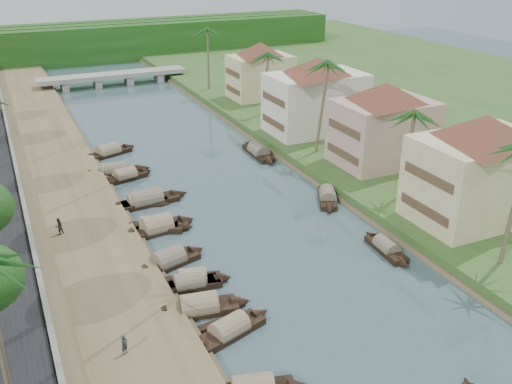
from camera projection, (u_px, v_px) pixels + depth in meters
name	position (u px, v px, depth m)	size (l,w,h in m)	color
ground	(288.00, 260.00, 50.15)	(220.00, 220.00, 0.00)	#3B5359
left_bank	(67.00, 201.00, 60.41)	(10.00, 180.00, 0.80)	brown
right_bank	(346.00, 152.00, 73.79)	(16.00, 180.00, 1.20)	#2E5522
retaining_wall	(23.00, 200.00, 58.41)	(0.40, 180.00, 1.10)	slate
treeline	(86.00, 43.00, 131.40)	(120.00, 14.00, 8.00)	#173E10
bridge	(113.00, 77.00, 109.12)	(28.00, 4.00, 2.40)	gray
building_near	(479.00, 167.00, 53.21)	(14.85, 14.85, 10.20)	beige
building_mid	(384.00, 123.00, 66.95)	(14.11, 14.11, 9.70)	tan
building_far	(316.00, 94.00, 78.07)	(15.59, 15.59, 10.20)	beige
building_distant	(260.00, 70.00, 95.23)	(12.62, 12.62, 9.20)	beige
sampan_2	(229.00, 330.00, 40.51)	(7.87, 3.87, 2.07)	black
sampan_3	(189.00, 284.00, 45.93)	(7.05, 2.08, 1.92)	black
sampan_4	(199.00, 308.00, 42.99)	(8.41, 3.18, 2.32)	black
sampan_5	(193.00, 281.00, 46.39)	(6.78, 3.03, 2.12)	black
sampan_6	(169.00, 261.00, 49.20)	(7.82, 3.84, 2.28)	black
sampan_7	(155.00, 226.00, 55.15)	(7.64, 4.66, 2.07)	black
sampan_8	(157.00, 228.00, 54.89)	(8.34, 2.95, 2.49)	black
sampan_9	(147.00, 201.00, 60.54)	(9.76, 2.71, 2.40)	black
sampan_10	(141.00, 202.00, 60.31)	(7.80, 2.09, 2.14)	black
sampan_11	(125.00, 176.00, 66.74)	(7.35, 3.23, 2.08)	black
sampan_12	(114.00, 171.00, 68.31)	(9.14, 2.78, 2.15)	black
sampan_13	(109.00, 152.00, 74.26)	(8.40, 4.51, 2.27)	black
sampan_14	(386.00, 248.00, 51.32)	(1.77, 7.22, 1.80)	black
sampan_15	(328.00, 197.00, 61.41)	(4.90, 7.51, 2.07)	black
sampan_16	(258.00, 152.00, 74.34)	(2.10, 9.27, 2.24)	black
canoe_1	(209.00, 327.00, 41.39)	(4.31, 1.16, 0.69)	black
canoe_2	(141.00, 206.00, 60.16)	(6.28, 2.52, 0.91)	black
palm_1	(411.00, 115.00, 56.19)	(3.20, 3.20, 10.55)	brown
palm_2	(322.00, 65.00, 67.91)	(3.20, 3.20, 12.71)	brown
palm_3	(264.00, 55.00, 84.02)	(3.20, 3.20, 10.72)	brown
palm_7	(207.00, 30.00, 98.02)	(3.20, 3.20, 12.10)	brown
tree_6	(341.00, 85.00, 81.13)	(4.37, 4.37, 7.51)	#413625
person_near	(124.00, 345.00, 37.38)	(0.52, 0.34, 1.44)	#282930
person_far	(59.00, 226.00, 52.60)	(0.78, 0.61, 1.61)	#2C2A1F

